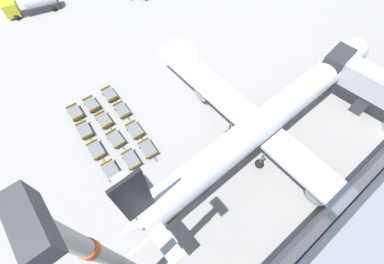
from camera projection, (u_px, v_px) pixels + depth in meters
The scene contains 17 objects.
ground_plane at pixel (177, 51), 41.21m from camera, with size 500.00×500.00×0.00m, color gray.
airplane at pixel (266, 122), 29.58m from camera, with size 35.45×39.73×12.55m.
fuel_tanker_primary at pixel (35, 4), 45.92m from camera, with size 4.62×9.22×3.01m.
baggage_dolly_row_near_col_a at pixel (75, 113), 34.08m from camera, with size 3.17×1.67×0.92m.
baggage_dolly_row_near_col_b at pixel (85, 130), 32.58m from camera, with size 3.20×1.75×0.92m.
baggage_dolly_row_near_col_c at pixel (96, 150), 31.06m from camera, with size 3.18×1.70×0.92m.
baggage_dolly_row_near_col_d at pixel (111, 171), 29.63m from camera, with size 3.17×1.69×0.92m.
baggage_dolly_row_mid_a_col_a at pixel (92, 105), 34.81m from camera, with size 3.15×1.63×0.92m.
baggage_dolly_row_mid_a_col_b at pixel (104, 120), 33.42m from camera, with size 3.15×1.63×0.92m.
baggage_dolly_row_mid_a_col_c at pixel (116, 139), 31.90m from camera, with size 3.14×1.61×0.92m.
baggage_dolly_row_mid_a_col_d at pixel (131, 160), 30.39m from camera, with size 3.19×1.72×0.92m.
baggage_dolly_row_mid_b_col_a at pixel (110, 94), 35.76m from camera, with size 3.16×1.65×0.92m.
baggage_dolly_row_mid_b_col_b at pixel (122, 110), 34.29m from camera, with size 3.18×1.69×0.92m.
baggage_dolly_row_mid_b_col_c at pixel (135, 130), 32.60m from camera, with size 3.17×1.67×0.92m.
baggage_dolly_row_mid_b_col_d at pixel (148, 149), 31.17m from camera, with size 3.19×1.74×0.92m.
apron_light_mast at pixel (120, 263), 14.32m from camera, with size 2.00×0.79×21.77m.
stand_guidance_stripe at pixel (215, 183), 29.30m from camera, with size 0.83×23.32×0.01m.
Camera 1 is at (27.24, -18.76, 27.92)m, focal length 24.00 mm.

